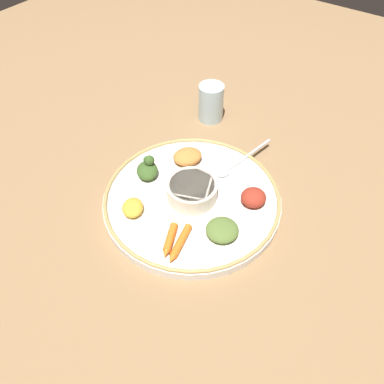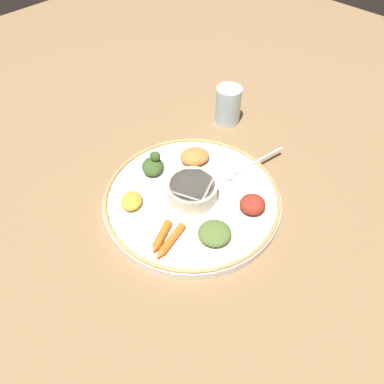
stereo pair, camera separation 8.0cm
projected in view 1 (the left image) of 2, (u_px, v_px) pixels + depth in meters
ground_plane at (192, 203)px, 0.83m from camera, size 2.40×2.40×0.00m
platter at (192, 200)px, 0.82m from camera, size 0.38×0.38×0.02m
platter_rim at (192, 196)px, 0.81m from camera, size 0.38×0.38×0.01m
center_bowl at (192, 190)px, 0.80m from camera, size 0.11×0.11×0.04m
spoon at (237, 163)px, 0.88m from camera, size 0.18×0.05×0.01m
greens_pile at (148, 169)px, 0.84m from camera, size 0.07×0.07×0.05m
carrot_near_spoon at (170, 240)px, 0.73m from camera, size 0.08×0.05×0.02m
carrot_outer at (180, 243)px, 0.72m from camera, size 0.09×0.03×0.02m
mound_squash at (187, 156)px, 0.88m from camera, size 0.09×0.08×0.03m
mound_lentil_yellow at (133, 208)px, 0.78m from camera, size 0.07×0.07×0.02m
mound_collards at (222, 230)px, 0.74m from camera, size 0.09×0.09×0.02m
mound_beet at (253, 197)px, 0.79m from camera, size 0.07×0.07×0.03m
drinking_glass at (211, 105)px, 1.00m from camera, size 0.07×0.07×0.10m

